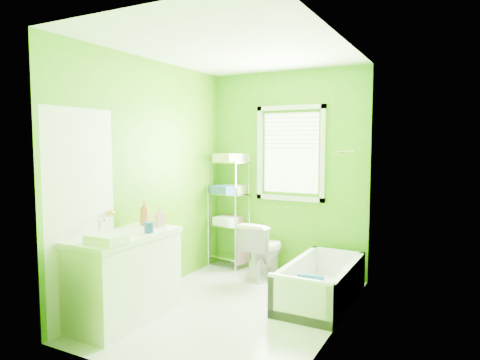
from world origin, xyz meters
The scene contains 9 objects.
ground centered at (0.00, 0.00, 0.00)m, with size 2.90×2.90×0.00m, color silver.
room_envelope centered at (0.00, 0.00, 1.55)m, with size 2.14×2.94×2.62m.
window centered at (0.05, 1.42, 1.61)m, with size 0.92×0.05×1.22m.
door centered at (-1.04, -1.00, 1.00)m, with size 0.09×0.80×2.00m.
right_wall_decor centered at (1.04, -0.02, 1.32)m, with size 0.04×1.48×1.17m.
bathtub centered at (0.73, 0.55, 0.14)m, with size 0.64×1.36×0.44m.
toilet centered at (-0.16, 1.06, 0.35)m, with size 0.40×0.69×0.71m, color white.
vanity centered at (-0.78, -0.74, 0.44)m, with size 0.58×1.10×1.09m.
wire_shelf_unit centered at (-0.76, 1.28, 0.94)m, with size 0.56×0.47×1.54m.
Camera 1 is at (2.04, -3.73, 1.69)m, focal length 32.00 mm.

